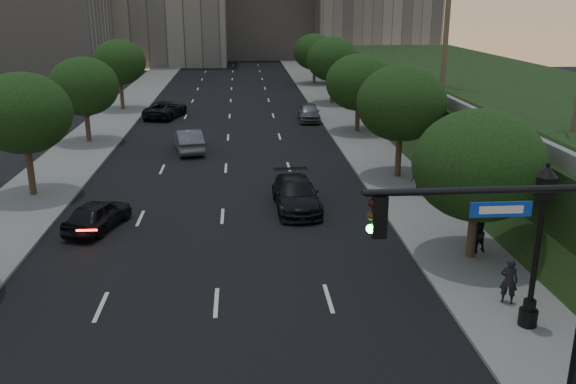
{
  "coord_description": "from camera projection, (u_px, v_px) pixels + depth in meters",
  "views": [
    {
      "loc": [
        1.02,
        -14.45,
        10.26
      ],
      "look_at": [
        2.66,
        6.45,
        3.6
      ],
      "focal_mm": 38.0,
      "sensor_mm": 36.0,
      "label": 1
    }
  ],
  "objects": [
    {
      "name": "traffic_signal_mast",
      "position": [
        541.0,
        297.0,
        14.11
      ],
      "size": [
        5.68,
        0.56,
        7.0
      ],
      "color": "black",
      "rests_on": "ground"
    },
    {
      "name": "embankment",
      "position": [
        529.0,
        118.0,
        44.4
      ],
      "size": [
        18.0,
        90.0,
        4.0
      ],
      "primitive_type": "cube",
      "color": "black",
      "rests_on": "ground"
    },
    {
      "name": "pedestrian_c",
      "position": [
        420.0,
        181.0,
        32.63
      ],
      "size": [
        0.96,
        0.42,
        1.62
      ],
      "primitive_type": "imported",
      "rotation": [
        0.0,
        0.0,
        3.12
      ],
      "color": "black",
      "rests_on": "sidewalk_right"
    },
    {
      "name": "tree_left_c",
      "position": [
        84.0,
        86.0,
        44.17
      ],
      "size": [
        5.0,
        5.0,
        6.34
      ],
      "color": "#38281C",
      "rests_on": "ground"
    },
    {
      "name": "parapet_wall",
      "position": [
        417.0,
        87.0,
        43.06
      ],
      "size": [
        0.35,
        90.0,
        0.7
      ],
      "primitive_type": "cube",
      "color": "slate",
      "rests_on": "embankment"
    },
    {
      "name": "tree_left_b",
      "position": [
        23.0,
        113.0,
        31.71
      ],
      "size": [
        5.0,
        5.0,
        6.71
      ],
      "color": "#38281C",
      "rests_on": "ground"
    },
    {
      "name": "tree_right_b",
      "position": [
        401.0,
        103.0,
        35.17
      ],
      "size": [
        5.2,
        5.2,
        6.74
      ],
      "color": "#38281C",
      "rests_on": "ground"
    },
    {
      "name": "office_block_filler",
      "position": [
        31.0,
        25.0,
        79.22
      ],
      "size": [
        18.0,
        16.0,
        14.0
      ],
      "primitive_type": "cube",
      "color": "gray",
      "rests_on": "ground"
    },
    {
      "name": "road_surface",
      "position": [
        228.0,
        143.0,
        45.26
      ],
      "size": [
        16.0,
        140.0,
        0.02
      ],
      "primitive_type": "cube",
      "color": "black",
      "rests_on": "ground"
    },
    {
      "name": "tree_right_c",
      "position": [
        359.0,
        82.0,
        47.67
      ],
      "size": [
        5.2,
        5.2,
        6.24
      ],
      "color": "#38281C",
      "rests_on": "ground"
    },
    {
      "name": "sidewalk_right",
      "position": [
        364.0,
        140.0,
        46.01
      ],
      "size": [
        4.5,
        140.0,
        0.15
      ],
      "primitive_type": "cube",
      "color": "slate",
      "rests_on": "ground"
    },
    {
      "name": "street_lamp",
      "position": [
        536.0,
        254.0,
        19.03
      ],
      "size": [
        0.64,
        0.64,
        5.62
      ],
      "color": "black",
      "rests_on": "ground"
    },
    {
      "name": "tree_right_a",
      "position": [
        479.0,
        165.0,
        23.91
      ],
      "size": [
        5.2,
        5.2,
        6.24
      ],
      "color": "#38281C",
      "rests_on": "ground"
    },
    {
      "name": "tree_right_e",
      "position": [
        314.0,
        52.0,
        75.22
      ],
      "size": [
        5.2,
        5.2,
        6.24
      ],
      "color": "#38281C",
      "rests_on": "ground"
    },
    {
      "name": "sedan_near_right",
      "position": [
        296.0,
        194.0,
        30.96
      ],
      "size": [
        2.37,
        5.42,
        1.55
      ],
      "primitive_type": "imported",
      "rotation": [
        0.0,
        0.0,
        0.04
      ],
      "color": "black",
      "rests_on": "ground"
    },
    {
      "name": "sedan_mid_left",
      "position": [
        188.0,
        141.0,
        42.61
      ],
      "size": [
        2.62,
        5.11,
        1.61
      ],
      "primitive_type": "imported",
      "rotation": [
        0.0,
        0.0,
        3.34
      ],
      "color": "#505157",
      "rests_on": "ground"
    },
    {
      "name": "pedestrian_b",
      "position": [
        476.0,
        232.0,
        25.27
      ],
      "size": [
        1.04,
        0.92,
        1.79
      ],
      "primitive_type": "imported",
      "rotation": [
        0.0,
        0.0,
        3.46
      ],
      "color": "black",
      "rests_on": "sidewalk_right"
    },
    {
      "name": "sedan_far_right",
      "position": [
        309.0,
        112.0,
        53.38
      ],
      "size": [
        2.04,
        4.62,
        1.55
      ],
      "primitive_type": "imported",
      "rotation": [
        0.0,
        0.0,
        -0.05
      ],
      "color": "#55575D",
      "rests_on": "ground"
    },
    {
      "name": "sedan_far_left",
      "position": [
        166.0,
        109.0,
        54.91
      ],
      "size": [
        3.94,
        5.96,
        1.52
      ],
      "primitive_type": "imported",
      "rotation": [
        0.0,
        0.0,
        2.86
      ],
      "color": "black",
      "rests_on": "ground"
    },
    {
      "name": "pedestrian_a",
      "position": [
        509.0,
        281.0,
        21.01
      ],
      "size": [
        0.71,
        0.61,
        1.66
      ],
      "primitive_type": "imported",
      "rotation": [
        0.0,
        0.0,
        2.73
      ],
      "color": "black",
      "rests_on": "sidewalk_right"
    },
    {
      "name": "sedan_near_left",
      "position": [
        97.0,
        215.0,
        28.23
      ],
      "size": [
        2.86,
        4.49,
        1.42
      ],
      "primitive_type": "imported",
      "rotation": [
        0.0,
        0.0,
        2.84
      ],
      "color": "black",
      "rests_on": "ground"
    },
    {
      "name": "sidewalk_left",
      "position": [
        87.0,
        145.0,
        44.48
      ],
      "size": [
        4.5,
        140.0,
        0.15
      ],
      "primitive_type": "cube",
      "color": "slate",
      "rests_on": "ground"
    },
    {
      "name": "tree_right_d",
      "position": [
        332.0,
        59.0,
        60.82
      ],
      "size": [
        5.2,
        5.2,
        6.74
      ],
      "color": "#38281C",
      "rests_on": "ground"
    },
    {
      "name": "tree_left_d",
      "position": [
        119.0,
        62.0,
        57.37
      ],
      "size": [
        5.0,
        5.0,
        6.71
      ],
      "color": "#38281C",
      "rests_on": "ground"
    }
  ]
}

